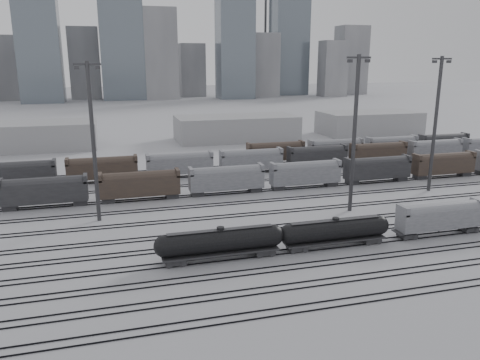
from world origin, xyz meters
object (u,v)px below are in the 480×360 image
object	(u,v)px
tank_car_a	(221,242)
tank_car_b	(335,231)
hopper_car_a	(440,216)
light_mast_c	(354,131)

from	to	relation	value
tank_car_a	tank_car_b	xyz separation A→B (m)	(16.83, 0.00, -0.12)
tank_car_a	hopper_car_a	size ratio (longest dim) A/B	1.28
tank_car_b	light_mast_c	distance (m)	21.35
hopper_car_a	light_mast_c	bearing A→B (deg)	116.80
tank_car_b	hopper_car_a	xyz separation A→B (m)	(17.53, -0.00, 0.66)
tank_car_a	hopper_car_a	distance (m)	34.36
hopper_car_a	light_mast_c	xyz separation A→B (m)	(-7.30, 14.45, 11.26)
hopper_car_a	light_mast_c	world-z (taller)	light_mast_c
light_mast_c	hopper_car_a	bearing A→B (deg)	-63.20
hopper_car_a	tank_car_a	bearing A→B (deg)	180.00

